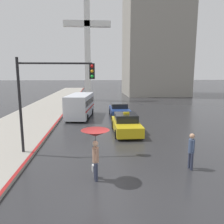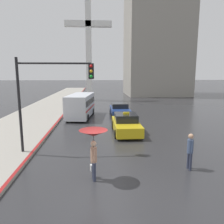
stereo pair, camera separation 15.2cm
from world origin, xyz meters
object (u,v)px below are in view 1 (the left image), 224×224
at_px(sedan_red, 119,110).
at_px(ambulance_van, 80,105).
at_px(pedestrian_with_umbrella, 95,138).
at_px(pedestrian_man, 191,149).
at_px(taxi, 126,124).
at_px(traffic_light, 52,87).
at_px(monument_cross, 87,41).

xyz_separation_m(sedan_red, ambulance_van, (-3.95, -0.15, 0.64)).
bearing_deg(pedestrian_with_umbrella, pedestrian_man, -91.67).
height_order(taxi, traffic_light, traffic_light).
bearing_deg(pedestrian_man, taxi, -166.13).
height_order(taxi, monument_cross, monument_cross).
relative_size(sedan_red, ambulance_van, 0.73).
distance_m(taxi, pedestrian_man, 6.83).
distance_m(taxi, pedestrian_with_umbrella, 7.67).
distance_m(sedan_red, monument_cross, 17.12).
relative_size(taxi, pedestrian_man, 2.59).
bearing_deg(taxi, traffic_light, 41.78).
relative_size(sedan_red, monument_cross, 0.26).
xyz_separation_m(sedan_red, traffic_light, (-4.70, -10.29, 2.98)).
distance_m(ambulance_van, pedestrian_with_umbrella, 13.44).
distance_m(ambulance_van, pedestrian_man, 13.90).
height_order(traffic_light, monument_cross, monument_cross).
height_order(taxi, pedestrian_with_umbrella, pedestrian_with_umbrella).
xyz_separation_m(ambulance_van, monument_cross, (0.41, 14.38, 8.19)).
height_order(pedestrian_man, monument_cross, monument_cross).
xyz_separation_m(pedestrian_man, traffic_light, (-6.56, 2.48, 2.64)).
relative_size(pedestrian_with_umbrella, pedestrian_man, 1.26).
bearing_deg(monument_cross, pedestrian_man, -78.71).
relative_size(sedan_red, traffic_light, 0.84).
relative_size(sedan_red, pedestrian_with_umbrella, 2.03).
height_order(sedan_red, ambulance_van, ambulance_van).
relative_size(pedestrian_with_umbrella, monument_cross, 0.13).
height_order(sedan_red, pedestrian_man, pedestrian_man).
xyz_separation_m(taxi, traffic_light, (-4.51, -4.03, 2.98)).
height_order(ambulance_van, pedestrian_with_umbrella, ambulance_van).
distance_m(pedestrian_man, traffic_light, 7.49).
relative_size(taxi, traffic_light, 0.85).
bearing_deg(ambulance_van, sedan_red, -170.80).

